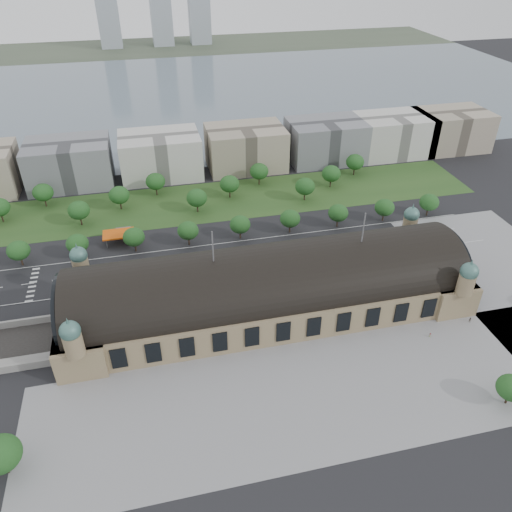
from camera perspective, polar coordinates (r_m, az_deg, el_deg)
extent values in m
plane|color=black|center=(191.79, 1.43, -6.10)|extent=(900.00, 900.00, 0.00)
cube|color=#8A7256|center=(188.00, 1.45, -4.70)|extent=(150.00, 40.00, 12.00)
cube|color=#8A7256|center=(186.32, -19.11, -7.38)|extent=(16.00, 43.00, 12.00)
cube|color=#8A7256|center=(212.01, 19.28, -1.86)|extent=(16.00, 43.00, 12.00)
cylinder|color=black|center=(184.32, 1.48, -3.24)|extent=(144.00, 37.60, 37.60)
cylinder|color=black|center=(182.45, -21.43, -5.68)|extent=(1.20, 32.00, 32.00)
cylinder|color=black|center=(210.80, 21.08, 0.14)|extent=(1.20, 32.00, 32.00)
cylinder|color=#8A7256|center=(197.18, -19.34, -1.23)|extent=(6.00, 6.00, 8.00)
sphere|color=#456F67|center=(194.25, -19.64, 0.10)|extent=(6.40, 6.40, 6.40)
cone|color=#456F67|center=(192.19, -19.86, 1.09)|extent=(1.00, 1.00, 2.50)
cylinder|color=#8A7256|center=(221.61, 17.14, 3.31)|extent=(6.00, 6.00, 8.00)
sphere|color=#456F67|center=(219.01, 17.37, 4.55)|extent=(6.40, 6.40, 6.40)
cone|color=#456F67|center=(217.18, 17.55, 5.47)|extent=(1.00, 1.00, 2.50)
cylinder|color=#8A7256|center=(164.16, -20.11, -9.47)|extent=(6.00, 6.00, 8.00)
sphere|color=#456F67|center=(160.63, -20.49, -8.03)|extent=(6.40, 6.40, 6.40)
cone|color=#456F67|center=(158.13, -20.78, -6.94)|extent=(1.00, 1.00, 2.50)
cylinder|color=#8A7256|center=(192.83, 22.85, -2.96)|extent=(6.00, 6.00, 8.00)
sphere|color=#456F67|center=(189.83, 23.21, -1.63)|extent=(6.40, 6.40, 6.40)
cone|color=#456F67|center=(187.72, 23.48, -0.64)|extent=(1.00, 1.00, 2.50)
cylinder|color=#59595B|center=(169.98, -4.97, 1.09)|extent=(0.50, 0.50, 12.00)
cylinder|color=#59595B|center=(184.17, 12.19, 3.18)|extent=(0.50, 0.50, 12.00)
cube|color=gray|center=(164.58, 8.88, -15.14)|extent=(190.00, 48.00, 0.12)
cube|color=gray|center=(235.07, 26.55, -1.78)|extent=(56.00, 100.00, 0.12)
cube|color=black|center=(218.85, -6.14, -0.61)|extent=(260.00, 26.00, 0.10)
cube|color=#274A1D|center=(266.33, -6.74, 6.06)|extent=(300.00, 45.00, 0.10)
cube|color=#D8520C|center=(236.50, -15.45, 2.46)|extent=(14.00, 9.00, 0.70)
cube|color=#59595B|center=(243.09, -14.88, 2.61)|extent=(7.00, 5.00, 3.20)
cylinder|color=#59595B|center=(240.96, -16.66, 2.16)|extent=(0.50, 0.50, 4.40)
cylinder|color=#59595B|center=(240.19, -14.07, 2.50)|extent=(0.50, 0.50, 4.40)
cylinder|color=#59595B|center=(235.47, -16.68, 1.37)|extent=(0.50, 0.50, 4.40)
cylinder|color=#59595B|center=(234.69, -14.03, 1.71)|extent=(0.50, 0.50, 4.40)
cube|color=slate|center=(458.52, -8.34, 17.93)|extent=(700.00, 320.00, 0.08)
cube|color=#44513D|center=(652.88, -10.40, 22.48)|extent=(700.00, 120.00, 0.14)
cube|color=#9EA8B2|center=(655.68, -16.63, 25.34)|extent=(24.00, 24.00, 80.00)
cube|color=#9EA8B2|center=(656.12, -10.89, 26.26)|extent=(24.00, 24.00, 85.00)
cube|color=#9EA8B2|center=(660.90, -6.53, 26.21)|extent=(24.00, 24.00, 75.00)
cube|color=gray|center=(299.56, -20.53, 9.90)|extent=(45.00, 32.00, 24.00)
cube|color=silver|center=(296.73, -10.86, 11.25)|extent=(45.00, 32.00, 24.00)
cube|color=tan|center=(302.27, -1.19, 12.27)|extent=(45.00, 32.00, 24.00)
cube|color=gray|center=(315.73, 7.95, 12.92)|extent=(45.00, 32.00, 24.00)
cube|color=silver|center=(333.84, 15.41, 13.21)|extent=(45.00, 32.00, 24.00)
cube|color=tan|center=(353.98, 21.33, 13.29)|extent=(45.00, 32.00, 24.00)
cylinder|color=#2D2116|center=(236.66, -25.21, -0.50)|extent=(0.70, 0.70, 4.32)
ellipsoid|color=#194217|center=(234.00, -25.52, 0.57)|extent=(9.60, 9.60, 8.16)
cylinder|color=#2D2116|center=(231.96, -19.50, 0.24)|extent=(0.70, 0.70, 4.32)
ellipsoid|color=#194217|center=(229.26, -19.75, 1.34)|extent=(9.60, 9.60, 8.16)
cylinder|color=#2D2116|center=(229.70, -13.62, 1.01)|extent=(0.70, 0.70, 4.32)
ellipsoid|color=#194217|center=(226.96, -13.79, 2.13)|extent=(9.60, 9.60, 8.16)
cylinder|color=#2D2116|center=(229.92, -7.68, 1.77)|extent=(0.70, 0.70, 4.32)
ellipsoid|color=#194217|center=(227.19, -7.78, 2.89)|extent=(9.60, 9.60, 8.16)
cylinder|color=#2D2116|center=(232.64, -1.81, 2.50)|extent=(0.70, 0.70, 4.32)
ellipsoid|color=#194217|center=(229.94, -1.83, 3.62)|extent=(9.60, 9.60, 8.16)
cylinder|color=#2D2116|center=(237.76, 3.87, 3.18)|extent=(0.70, 0.70, 4.32)
ellipsoid|color=#194217|center=(235.12, 3.92, 4.29)|extent=(9.60, 9.60, 8.16)
cylinder|color=#2D2116|center=(245.13, 9.27, 3.80)|extent=(0.70, 0.70, 4.32)
ellipsoid|color=#194217|center=(242.57, 9.38, 4.88)|extent=(9.60, 9.60, 8.16)
cylinder|color=#2D2116|center=(254.56, 14.31, 4.35)|extent=(0.70, 0.70, 4.32)
ellipsoid|color=#194217|center=(252.10, 14.48, 5.39)|extent=(9.60, 9.60, 8.16)
cylinder|color=#2D2116|center=(265.83, 18.97, 4.82)|extent=(0.70, 0.70, 4.32)
ellipsoid|color=#194217|center=(263.47, 19.18, 5.82)|extent=(9.60, 9.60, 8.16)
cylinder|color=#2D2116|center=(275.81, -27.02, 3.94)|extent=(0.70, 0.70, 4.68)
cylinder|color=#2D2116|center=(281.95, -22.92, 5.67)|extent=(0.70, 0.70, 4.68)
ellipsoid|color=#194217|center=(279.55, -23.17, 6.70)|extent=(10.40, 10.40, 8.84)
cylinder|color=#2D2116|center=(257.75, -19.36, 3.84)|extent=(0.70, 0.70, 4.68)
ellipsoid|color=#194217|center=(255.12, -19.60, 4.95)|extent=(10.40, 10.40, 8.84)
cylinder|color=#2D2116|center=(266.49, -15.19, 5.64)|extent=(0.70, 0.70, 4.68)
ellipsoid|color=#194217|center=(263.95, -15.38, 6.73)|extent=(10.40, 10.40, 8.84)
cylinder|color=#2D2116|center=(276.78, -11.29, 7.29)|extent=(0.70, 0.70, 4.68)
ellipsoid|color=#194217|center=(274.34, -11.42, 8.36)|extent=(10.40, 10.40, 8.84)
cylinder|color=#2D2116|center=(256.35, -6.70, 5.49)|extent=(0.70, 0.70, 4.68)
ellipsoid|color=#194217|center=(253.70, -6.78, 6.62)|extent=(10.40, 10.40, 8.84)
cylinder|color=#2D2116|center=(269.19, -3.01, 7.14)|extent=(0.70, 0.70, 4.68)
ellipsoid|color=#194217|center=(266.67, -3.04, 8.23)|extent=(10.40, 10.40, 8.84)
cylinder|color=#2D2116|center=(283.23, 0.36, 8.60)|extent=(0.70, 0.70, 4.68)
ellipsoid|color=#194217|center=(280.84, 0.36, 9.66)|extent=(10.40, 10.40, 8.84)
cylinder|color=#2D2116|center=(267.38, 5.56, 6.82)|extent=(0.70, 0.70, 4.68)
ellipsoid|color=#194217|center=(264.84, 5.63, 7.92)|extent=(10.40, 10.40, 8.84)
cylinder|color=#2D2116|center=(283.56, 8.50, 8.25)|extent=(0.70, 0.70, 4.68)
ellipsoid|color=#194217|center=(281.17, 8.60, 9.30)|extent=(10.40, 10.40, 8.84)
cylinder|color=#2D2116|center=(300.55, 11.13, 9.50)|extent=(0.70, 0.70, 4.68)
ellipsoid|color=#194217|center=(298.30, 11.25, 10.50)|extent=(10.40, 10.40, 8.84)
cylinder|color=#2D2116|center=(158.89, -26.63, -20.78)|extent=(0.70, 0.70, 4.68)
ellipsoid|color=#194217|center=(154.59, -27.19, -19.50)|extent=(11.00, 11.00, 9.35)
cylinder|color=#2D2116|center=(176.18, 26.76, -14.35)|extent=(0.70, 0.70, 3.96)
ellipsoid|color=#194217|center=(172.89, 27.18, -13.25)|extent=(9.00, 9.00, 7.65)
imported|color=gray|center=(222.72, -21.36, -2.16)|extent=(4.28, 1.60, 1.40)
imported|color=maroon|center=(222.36, -7.54, 0.10)|extent=(4.78, 2.22, 1.35)
imported|color=#1B294C|center=(221.78, 3.79, 0.25)|extent=(3.95, 1.75, 1.32)
imported|color=slate|center=(227.37, 4.31, 1.18)|extent=(4.82, 2.01, 1.55)
imported|color=black|center=(210.51, -20.91, -4.34)|extent=(4.31, 2.78, 1.34)
imported|color=maroon|center=(204.15, -13.85, -4.13)|extent=(6.31, 4.60, 1.59)
imported|color=#171F42|center=(207.10, -11.31, -3.17)|extent=(4.97, 4.16, 1.36)
imported|color=#575B5E|center=(206.41, -9.14, -3.01)|extent=(4.92, 3.45, 1.56)
imported|color=white|center=(203.98, -8.68, -3.50)|extent=(4.22, 3.60, 1.37)
imported|color=gray|center=(207.14, -11.65, -3.22)|extent=(5.02, 4.54, 1.30)
imported|color=black|center=(205.46, -6.96, -2.99)|extent=(5.84, 4.14, 1.57)
imported|color=red|center=(209.60, -4.45, -1.64)|extent=(13.09, 3.47, 3.62)
imported|color=beige|center=(214.99, -1.51, -0.52)|extent=(13.13, 3.57, 3.63)
imported|color=beige|center=(221.76, 8.37, 0.23)|extent=(12.13, 3.08, 3.36)
imported|color=gray|center=(190.14, 19.27, -8.53)|extent=(0.92, 0.70, 1.67)
imported|color=gray|center=(201.78, 23.26, -6.71)|extent=(0.91, 1.11, 1.98)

